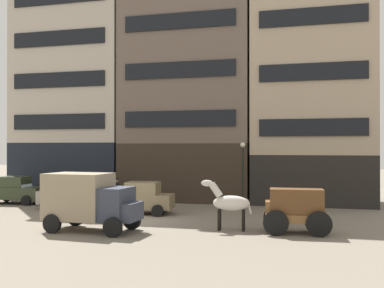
{
  "coord_description": "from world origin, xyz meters",
  "views": [
    {
      "loc": [
        8.62,
        -21.17,
        3.84
      ],
      "look_at": [
        2.73,
        2.06,
        3.99
      ],
      "focal_mm": 41.53,
      "sensor_mm": 36.0,
      "label": 1
    }
  ],
  "objects_px": {
    "delivery_truck_near": "(90,200)",
    "streetlamp_curbside": "(243,165)",
    "sedan_light": "(141,198)",
    "pedestrian_officer": "(117,190)",
    "sedan_parked_curb": "(16,190)",
    "draft_horse": "(229,203)",
    "sedan_dark": "(70,194)",
    "fire_hydrant_curbside": "(131,199)",
    "cargo_wagon": "(295,207)"
  },
  "relations": [
    {
      "from": "sedan_light",
      "to": "streetlamp_curbside",
      "type": "bearing_deg",
      "value": 34.9
    },
    {
      "from": "delivery_truck_near",
      "to": "streetlamp_curbside",
      "type": "distance_m",
      "value": 10.85
    },
    {
      "from": "delivery_truck_near",
      "to": "pedestrian_officer",
      "type": "bearing_deg",
      "value": 106.0
    },
    {
      "from": "delivery_truck_near",
      "to": "fire_hydrant_curbside",
      "type": "height_order",
      "value": "delivery_truck_near"
    },
    {
      "from": "delivery_truck_near",
      "to": "streetlamp_curbside",
      "type": "xyz_separation_m",
      "value": [
        5.76,
        9.11,
        1.25
      ]
    },
    {
      "from": "draft_horse",
      "to": "pedestrian_officer",
      "type": "xyz_separation_m",
      "value": [
        -8.57,
        6.79,
        -0.29
      ]
    },
    {
      "from": "delivery_truck_near",
      "to": "fire_hydrant_curbside",
      "type": "bearing_deg",
      "value": 100.27
    },
    {
      "from": "sedan_dark",
      "to": "fire_hydrant_curbside",
      "type": "height_order",
      "value": "sedan_dark"
    },
    {
      "from": "cargo_wagon",
      "to": "fire_hydrant_curbside",
      "type": "bearing_deg",
      "value": 146.23
    },
    {
      "from": "cargo_wagon",
      "to": "delivery_truck_near",
      "type": "xyz_separation_m",
      "value": [
        -9.08,
        -1.72,
        0.28
      ]
    },
    {
      "from": "delivery_truck_near",
      "to": "sedan_parked_curb",
      "type": "relative_size",
      "value": 1.16
    },
    {
      "from": "draft_horse",
      "to": "pedestrian_officer",
      "type": "height_order",
      "value": "draft_horse"
    },
    {
      "from": "sedan_parked_curb",
      "to": "pedestrian_officer",
      "type": "distance_m",
      "value": 7.03
    },
    {
      "from": "sedan_dark",
      "to": "streetlamp_curbside",
      "type": "xyz_separation_m",
      "value": [
        10.25,
        2.91,
        1.76
      ]
    },
    {
      "from": "pedestrian_officer",
      "to": "fire_hydrant_curbside",
      "type": "relative_size",
      "value": 2.16
    },
    {
      "from": "cargo_wagon",
      "to": "streetlamp_curbside",
      "type": "bearing_deg",
      "value": 114.17
    },
    {
      "from": "sedan_dark",
      "to": "delivery_truck_near",
      "type": "bearing_deg",
      "value": -54.08
    },
    {
      "from": "draft_horse",
      "to": "sedan_dark",
      "type": "distance_m",
      "value": 11.54
    },
    {
      "from": "cargo_wagon",
      "to": "pedestrian_officer",
      "type": "relative_size",
      "value": 1.68
    },
    {
      "from": "sedan_dark",
      "to": "cargo_wagon",
      "type": "bearing_deg",
      "value": -18.28
    },
    {
      "from": "delivery_truck_near",
      "to": "sedan_dark",
      "type": "xyz_separation_m",
      "value": [
        -4.49,
        6.2,
        -0.51
      ]
    },
    {
      "from": "sedan_light",
      "to": "fire_hydrant_curbside",
      "type": "distance_m",
      "value": 4.05
    },
    {
      "from": "cargo_wagon",
      "to": "sedan_light",
      "type": "bearing_deg",
      "value": 156.93
    },
    {
      "from": "cargo_wagon",
      "to": "sedan_dark",
      "type": "bearing_deg",
      "value": 161.72
    },
    {
      "from": "sedan_light",
      "to": "draft_horse",
      "type": "bearing_deg",
      "value": -32.91
    },
    {
      "from": "sedan_light",
      "to": "streetlamp_curbside",
      "type": "height_order",
      "value": "streetlamp_curbside"
    },
    {
      "from": "draft_horse",
      "to": "delivery_truck_near",
      "type": "distance_m",
      "value": 6.37
    },
    {
      "from": "sedan_parked_curb",
      "to": "fire_hydrant_curbside",
      "type": "distance_m",
      "value": 7.91
    },
    {
      "from": "delivery_truck_near",
      "to": "fire_hydrant_curbside",
      "type": "distance_m",
      "value": 9.06
    },
    {
      "from": "draft_horse",
      "to": "fire_hydrant_curbside",
      "type": "height_order",
      "value": "draft_horse"
    },
    {
      "from": "delivery_truck_near",
      "to": "sedan_dark",
      "type": "height_order",
      "value": "delivery_truck_near"
    },
    {
      "from": "pedestrian_officer",
      "to": "streetlamp_curbside",
      "type": "distance_m",
      "value": 8.39
    },
    {
      "from": "sedan_light",
      "to": "pedestrian_officer",
      "type": "bearing_deg",
      "value": 132.82
    },
    {
      "from": "sedan_dark",
      "to": "draft_horse",
      "type": "bearing_deg",
      "value": -22.9
    },
    {
      "from": "draft_horse",
      "to": "sedan_dark",
      "type": "xyz_separation_m",
      "value": [
        -10.62,
        4.49,
        -0.36
      ]
    },
    {
      "from": "cargo_wagon",
      "to": "sedan_dark",
      "type": "xyz_separation_m",
      "value": [
        -13.57,
        4.48,
        -0.23
      ]
    },
    {
      "from": "sedan_parked_curb",
      "to": "streetlamp_curbside",
      "type": "height_order",
      "value": "streetlamp_curbside"
    },
    {
      "from": "draft_horse",
      "to": "streetlamp_curbside",
      "type": "height_order",
      "value": "streetlamp_curbside"
    },
    {
      "from": "pedestrian_officer",
      "to": "streetlamp_curbside",
      "type": "relative_size",
      "value": 0.44
    },
    {
      "from": "cargo_wagon",
      "to": "fire_hydrant_curbside",
      "type": "distance_m",
      "value": 12.88
    },
    {
      "from": "draft_horse",
      "to": "sedan_light",
      "type": "bearing_deg",
      "value": 147.09
    },
    {
      "from": "delivery_truck_near",
      "to": "streetlamp_curbside",
      "type": "relative_size",
      "value": 1.08
    },
    {
      "from": "cargo_wagon",
      "to": "streetlamp_curbside",
      "type": "distance_m",
      "value": 8.25
    },
    {
      "from": "sedan_dark",
      "to": "streetlamp_curbside",
      "type": "distance_m",
      "value": 10.8
    },
    {
      "from": "cargo_wagon",
      "to": "streetlamp_curbside",
      "type": "relative_size",
      "value": 0.73
    },
    {
      "from": "sedan_dark",
      "to": "streetlamp_curbside",
      "type": "bearing_deg",
      "value": 15.87
    },
    {
      "from": "draft_horse",
      "to": "sedan_light",
      "type": "height_order",
      "value": "draft_horse"
    },
    {
      "from": "sedan_parked_curb",
      "to": "streetlamp_curbside",
      "type": "xyz_separation_m",
      "value": [
        15.17,
        1.47,
        1.76
      ]
    },
    {
      "from": "delivery_truck_near",
      "to": "draft_horse",
      "type": "bearing_deg",
      "value": 15.61
    },
    {
      "from": "draft_horse",
      "to": "fire_hydrant_curbside",
      "type": "distance_m",
      "value": 10.57
    }
  ]
}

